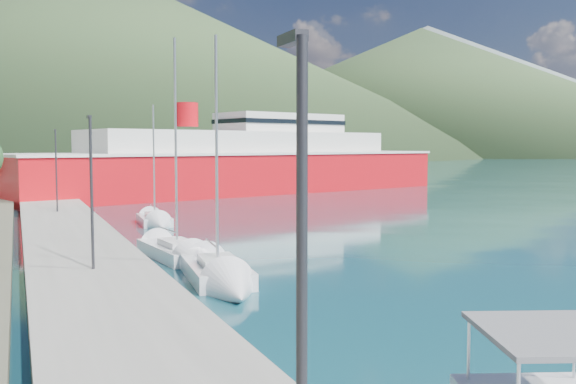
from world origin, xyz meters
name	(u,v)px	position (x,y,z in m)	size (l,w,h in m)	color
ground	(80,174)	(0.00, 120.00, 0.00)	(1400.00, 1400.00, 0.00)	#134651
quay	(68,235)	(-9.00, 26.00, 0.40)	(5.00, 88.00, 0.80)	gray
hills_far	(178,73)	(138.59, 618.73, 77.39)	(1480.00, 900.00, 180.00)	slate
hills_near	(207,74)	(98.04, 372.50, 49.18)	(1010.00, 520.00, 115.00)	#334A29
lamp_posts	(88,184)	(-9.00, 13.82, 4.08)	(0.15, 44.53, 6.06)	#2D2D33
sailboat_near	(225,281)	(-4.21, 10.50, 0.30)	(3.09, 7.91, 11.08)	silver
sailboat_mid	(188,258)	(-4.22, 16.28, 0.29)	(3.05, 8.37, 11.77)	silver
sailboat_far	(157,223)	(-2.75, 30.84, 0.27)	(2.39, 6.46, 9.33)	silver
ferry	(245,165)	(13.54, 59.16, 3.34)	(56.35, 26.48, 10.98)	red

